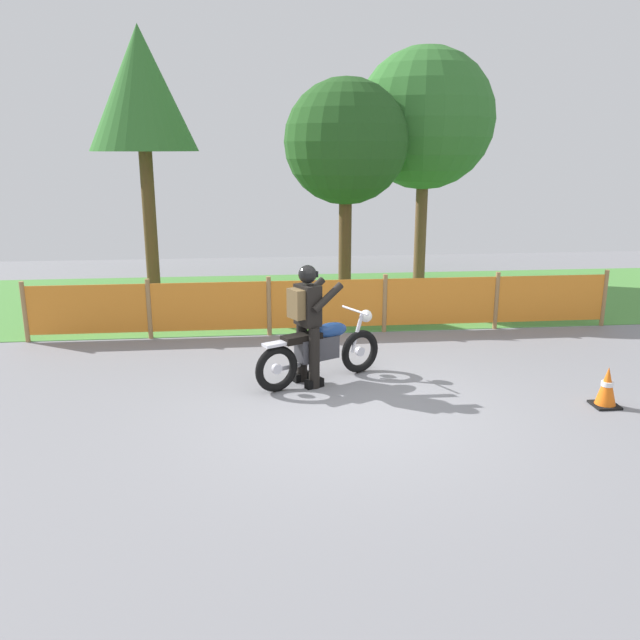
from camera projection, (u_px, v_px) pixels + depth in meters
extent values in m
cube|color=gray|center=(359.00, 410.00, 8.20)|extent=(24.00, 24.00, 0.02)
cube|color=#4C8C3D|center=(313.00, 298.00, 14.25)|extent=(24.00, 5.57, 0.01)
cylinder|color=#997547|center=(25.00, 312.00, 10.93)|extent=(0.08, 0.08, 1.05)
cylinder|color=#997547|center=(149.00, 309.00, 11.13)|extent=(0.08, 0.08, 1.05)
cylinder|color=#997547|center=(269.00, 306.00, 11.34)|extent=(0.08, 0.08, 1.05)
cylinder|color=#997547|center=(385.00, 303.00, 11.54)|extent=(0.08, 0.08, 1.05)
cylinder|color=#997547|center=(496.00, 301.00, 11.75)|extent=(0.08, 0.08, 1.05)
cylinder|color=#997547|center=(604.00, 298.00, 11.95)|extent=(0.08, 0.08, 1.05)
cube|color=orange|center=(87.00, 309.00, 11.03)|extent=(1.98, 0.02, 0.85)
cube|color=orange|center=(210.00, 306.00, 11.23)|extent=(1.98, 0.02, 0.85)
cube|color=orange|center=(327.00, 304.00, 11.43)|extent=(1.98, 0.02, 0.85)
cube|color=orange|center=(441.00, 301.00, 11.64)|extent=(1.98, 0.02, 0.85)
cube|color=orange|center=(551.00, 298.00, 11.84)|extent=(1.98, 0.02, 0.85)
cylinder|color=brown|center=(150.00, 227.00, 13.93)|extent=(0.28, 0.28, 3.14)
cone|color=#33702D|center=(141.00, 88.00, 13.20)|extent=(2.23, 2.23, 2.48)
cylinder|color=brown|center=(345.00, 242.00, 14.28)|extent=(0.28, 0.28, 2.41)
sphere|color=#23511E|center=(346.00, 142.00, 13.73)|extent=(2.64, 2.64, 2.64)
cylinder|color=brown|center=(421.00, 227.00, 15.58)|extent=(0.28, 0.28, 2.73)
sphere|color=#33702D|center=(425.00, 119.00, 14.94)|extent=(3.21, 3.21, 3.21)
torus|color=black|center=(360.00, 351.00, 9.49)|extent=(0.62, 0.40, 0.64)
cylinder|color=silver|center=(360.00, 351.00, 9.49)|extent=(0.15, 0.12, 0.14)
torus|color=black|center=(277.00, 369.00, 8.74)|extent=(0.62, 0.40, 0.64)
cylinder|color=silver|center=(277.00, 369.00, 8.74)|extent=(0.15, 0.12, 0.14)
cube|color=#38383D|center=(317.00, 348.00, 9.04)|extent=(0.65, 0.49, 0.32)
ellipsoid|color=navy|center=(331.00, 330.00, 9.11)|extent=(0.57, 0.46, 0.22)
cube|color=black|center=(302.00, 338.00, 8.86)|extent=(0.60, 0.46, 0.10)
cube|color=silver|center=(276.00, 344.00, 8.65)|extent=(0.39, 0.31, 0.04)
cylinder|color=silver|center=(357.00, 333.00, 9.38)|extent=(0.23, 0.16, 0.57)
sphere|color=white|center=(366.00, 316.00, 9.41)|extent=(0.24, 0.24, 0.18)
cylinder|color=silver|center=(355.00, 310.00, 9.27)|extent=(0.31, 0.55, 0.03)
cylinder|color=silver|center=(294.00, 366.00, 9.05)|extent=(0.52, 0.32, 0.07)
cylinder|color=black|center=(302.00, 352.00, 9.11)|extent=(0.20, 0.20, 0.86)
cube|color=black|center=(302.00, 377.00, 9.20)|extent=(0.28, 0.22, 0.12)
cylinder|color=black|center=(314.00, 358.00, 8.85)|extent=(0.20, 0.20, 0.86)
cube|color=black|center=(314.00, 383.00, 8.94)|extent=(0.28, 0.22, 0.12)
cube|color=black|center=(308.00, 305.00, 8.79)|extent=(0.38, 0.43, 0.56)
cylinder|color=black|center=(310.00, 292.00, 9.04)|extent=(0.47, 0.31, 0.38)
cylinder|color=black|center=(328.00, 298.00, 8.68)|extent=(0.47, 0.31, 0.38)
sphere|color=black|center=(308.00, 274.00, 8.69)|extent=(0.34, 0.34, 0.25)
cube|color=black|center=(314.00, 273.00, 8.74)|extent=(0.11, 0.17, 0.08)
cube|color=brown|center=(297.00, 304.00, 8.69)|extent=(0.27, 0.32, 0.40)
cube|color=black|center=(605.00, 405.00, 8.30)|extent=(0.32, 0.32, 0.03)
cone|color=orange|center=(607.00, 386.00, 8.24)|extent=(0.26, 0.26, 0.50)
cylinder|color=white|center=(607.00, 384.00, 8.23)|extent=(0.15, 0.15, 0.06)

